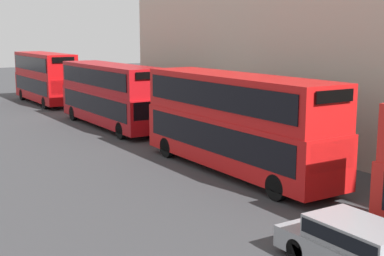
# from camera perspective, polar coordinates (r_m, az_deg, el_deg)

# --- Properties ---
(bus_second_in_queue) EXTENTS (2.59, 11.37, 4.33)m
(bus_second_in_queue) POSITION_cam_1_polar(r_m,az_deg,el_deg) (23.41, 4.67, 0.95)
(bus_second_in_queue) COLOR red
(bus_second_in_queue) RESTS_ON ground
(bus_third_in_queue) EXTENTS (2.59, 11.17, 4.10)m
(bus_third_in_queue) POSITION_cam_1_polar(r_m,az_deg,el_deg) (35.07, -8.69, 3.75)
(bus_third_in_queue) COLOR #A80F14
(bus_third_in_queue) RESTS_ON ground
(bus_trailing) EXTENTS (2.59, 10.09, 4.37)m
(bus_trailing) POSITION_cam_1_polar(r_m,az_deg,el_deg) (48.20, -15.42, 5.39)
(bus_trailing) COLOR #B20C0F
(bus_trailing) RESTS_ON ground
(car_hatchback) EXTENTS (1.82, 4.68, 1.38)m
(car_hatchback) POSITION_cam_1_polar(r_m,az_deg,el_deg) (14.58, 17.52, -12.04)
(car_hatchback) COLOR gray
(car_hatchback) RESTS_ON ground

